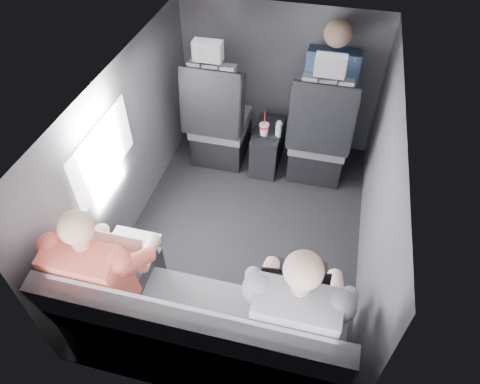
% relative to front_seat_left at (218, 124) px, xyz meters
% --- Properties ---
extents(floor, '(2.60, 2.60, 0.00)m').
position_rel_front_seat_left_xyz_m(floor, '(0.45, -0.84, -0.40)').
color(floor, black).
rests_on(floor, ground).
extents(ceiling, '(2.60, 2.60, 0.00)m').
position_rel_front_seat_left_xyz_m(ceiling, '(0.45, -0.84, 0.95)').
color(ceiling, '#B2B2AD').
rests_on(ceiling, panel_back).
extents(panel_left, '(0.02, 2.60, 1.35)m').
position_rel_front_seat_left_xyz_m(panel_left, '(-0.45, -0.84, 0.27)').
color(panel_left, '#56565B').
rests_on(panel_left, floor).
extents(panel_right, '(0.02, 2.60, 1.35)m').
position_rel_front_seat_left_xyz_m(panel_right, '(1.35, -0.84, 0.27)').
color(panel_right, '#56565B').
rests_on(panel_right, floor).
extents(panel_front, '(1.80, 0.02, 1.35)m').
position_rel_front_seat_left_xyz_m(panel_front, '(0.45, 0.46, 0.27)').
color(panel_front, '#56565B').
rests_on(panel_front, floor).
extents(panel_back, '(1.80, 0.02, 1.35)m').
position_rel_front_seat_left_xyz_m(panel_back, '(0.45, -2.14, 0.27)').
color(panel_back, '#56565B').
rests_on(panel_back, floor).
extents(side_window, '(0.02, 0.75, 0.42)m').
position_rel_front_seat_left_xyz_m(side_window, '(-0.43, -1.14, 0.50)').
color(side_window, white).
rests_on(side_window, panel_left).
extents(seatbelt, '(0.35, 0.11, 0.59)m').
position_rel_front_seat_left_xyz_m(seatbelt, '(0.90, -0.17, 0.40)').
color(seatbelt, black).
rests_on(seatbelt, front_seat_right).
extents(front_seat_left, '(0.52, 0.58, 1.26)m').
position_rel_front_seat_left_xyz_m(front_seat_left, '(0.00, 0.00, 0.00)').
color(front_seat_left, black).
rests_on(front_seat_left, floor).
extents(front_seat_right, '(0.52, 0.58, 1.26)m').
position_rel_front_seat_left_xyz_m(front_seat_right, '(0.90, 0.00, 0.00)').
color(front_seat_right, black).
rests_on(front_seat_right, floor).
extents(center_console, '(0.24, 0.48, 0.41)m').
position_rel_front_seat_left_xyz_m(center_console, '(0.45, 0.04, -0.20)').
color(center_console, black).
rests_on(center_console, floor).
extents(rear_bench, '(1.60, 0.57, 0.92)m').
position_rel_front_seat_left_xyz_m(rear_bench, '(0.45, -1.90, -0.09)').
color(rear_bench, '#5B5C60').
rests_on(rear_bench, floor).
extents(soda_cup, '(0.08, 0.08, 0.25)m').
position_rel_front_seat_left_xyz_m(soda_cup, '(0.43, -0.05, 0.06)').
color(soda_cup, white).
rests_on(soda_cup, center_console).
extents(water_bottle, '(0.05, 0.05, 0.16)m').
position_rel_front_seat_left_xyz_m(water_bottle, '(0.55, -0.04, 0.07)').
color(water_bottle, '#A3CADD').
rests_on(water_bottle, center_console).
extents(laptop_white, '(0.31, 0.28, 0.23)m').
position_rel_front_seat_left_xyz_m(laptop_white, '(-0.10, -1.62, 0.23)').
color(laptop_white, white).
rests_on(laptop_white, passenger_rear_left).
extents(laptop_black, '(0.39, 0.37, 0.26)m').
position_rel_front_seat_left_xyz_m(laptop_black, '(0.93, -1.63, 0.24)').
color(laptop_black, black).
rests_on(laptop_black, passenger_rear_right).
extents(passenger_rear_left, '(0.49, 0.61, 1.21)m').
position_rel_front_seat_left_xyz_m(passenger_rear_left, '(-0.13, -1.81, 0.22)').
color(passenger_rear_left, '#313236').
rests_on(passenger_rear_left, rear_bench).
extents(passenger_rear_right, '(0.51, 0.63, 1.24)m').
position_rel_front_seat_left_xyz_m(passenger_rear_right, '(0.96, -1.81, 0.23)').
color(passenger_rear_right, navy).
rests_on(passenger_rear_right, rear_bench).
extents(passenger_front_right, '(0.43, 0.43, 0.91)m').
position_rel_front_seat_left_xyz_m(passenger_front_right, '(0.91, 0.26, 0.36)').
color(passenger_front_right, navy).
rests_on(passenger_front_right, front_seat_right).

